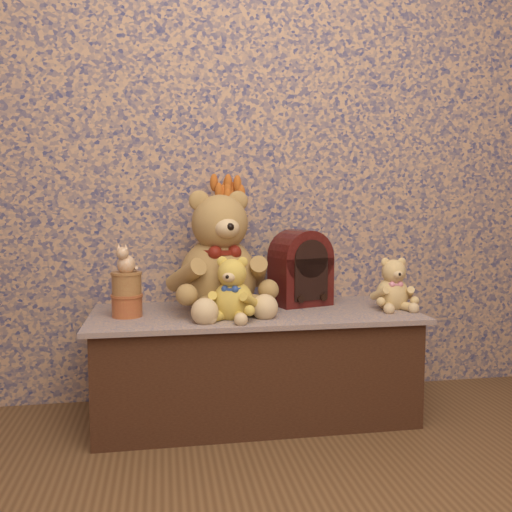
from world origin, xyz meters
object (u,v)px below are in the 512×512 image
at_px(cat_figurine, 126,258).
at_px(teddy_small, 392,281).
at_px(cathedral_radio, 300,267).
at_px(ceramic_vase, 227,285).
at_px(teddy_medium, 233,285).
at_px(biscuit_tin_lower, 127,306).
at_px(teddy_large, 218,247).

bearing_deg(cat_figurine, teddy_small, 22.92).
distance_m(cathedral_radio, ceramic_vase, 0.34).
height_order(teddy_medium, ceramic_vase, teddy_medium).
bearing_deg(teddy_small, biscuit_tin_lower, 179.67).
bearing_deg(teddy_medium, cathedral_radio, 59.01).
bearing_deg(teddy_small, cathedral_radio, 156.84).
xyz_separation_m(teddy_small, biscuit_tin_lower, (-1.13, 0.02, -0.08)).
bearing_deg(teddy_medium, teddy_small, 29.51).
bearing_deg(teddy_small, ceramic_vase, 163.39).
distance_m(ceramic_vase, cat_figurine, 0.50).
relative_size(teddy_large, cathedral_radio, 1.61).
bearing_deg(cat_figurine, biscuit_tin_lower, 0.00).
bearing_deg(teddy_medium, ceramic_vase, 110.08).
relative_size(cathedral_radio, ceramic_vase, 1.87).
relative_size(ceramic_vase, cat_figurine, 1.52).
xyz_separation_m(teddy_large, cat_figurine, (-0.38, -0.07, -0.04)).
bearing_deg(ceramic_vase, biscuit_tin_lower, -155.55).
xyz_separation_m(teddy_small, ceramic_vase, (-0.70, 0.22, -0.03)).
distance_m(cathedral_radio, cat_figurine, 0.77).
xyz_separation_m(cathedral_radio, cat_figurine, (-0.76, -0.14, 0.07)).
relative_size(biscuit_tin_lower, cat_figurine, 1.02).
xyz_separation_m(teddy_small, cathedral_radio, (-0.37, 0.16, 0.05)).
relative_size(teddy_large, ceramic_vase, 3.02).
relative_size(teddy_medium, cathedral_radio, 0.79).
distance_m(teddy_small, biscuit_tin_lower, 1.13).
height_order(teddy_large, teddy_small, teddy_large).
xyz_separation_m(teddy_medium, ceramic_vase, (0.01, 0.30, -0.04)).
height_order(teddy_medium, teddy_small, teddy_medium).
relative_size(teddy_small, ceramic_vase, 1.32).
bearing_deg(teddy_large, cathedral_radio, -0.72).
xyz_separation_m(ceramic_vase, cat_figurine, (-0.43, -0.20, 0.15)).
distance_m(teddy_large, ceramic_vase, 0.23).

